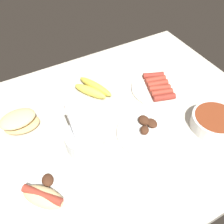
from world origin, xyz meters
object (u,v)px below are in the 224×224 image
at_px(plate_sausages, 158,88).
at_px(bowl_coleslaw, 85,139).
at_px(plate_grilled_meat, 146,131).
at_px(bowl_chili, 215,121).
at_px(plate_hotdog_assembled, 44,199).
at_px(banana_bunch, 93,89).
at_px(bread_stack, 20,122).

distance_m(plate_sausages, bowl_coleslaw, 0.41).
distance_m(plate_grilled_meat, bowl_chili, 0.25).
distance_m(plate_hotdog_assembled, plate_grilled_meat, 0.41).
bearing_deg(banana_bunch, plate_grilled_meat, 103.35).
bearing_deg(bowl_chili, bowl_coleslaw, -18.59).
distance_m(plate_sausages, plate_grilled_meat, 0.25).
bearing_deg(bowl_chili, plate_sausages, -77.65).
bearing_deg(plate_sausages, plate_hotdog_assembled, 22.33).
bearing_deg(plate_grilled_meat, plate_sausages, -136.21).
distance_m(banana_bunch, plate_grilled_meat, 0.30).
height_order(plate_hotdog_assembled, bowl_chili, plate_hotdog_assembled).
xyz_separation_m(banana_bunch, plate_hotdog_assembled, (0.34, 0.36, -0.00)).
relative_size(plate_sausages, bowl_coleslaw, 1.42).
distance_m(banana_bunch, bowl_coleslaw, 0.28).
distance_m(plate_hotdog_assembled, bowl_coleslaw, 0.23).
bearing_deg(bowl_chili, plate_grilled_meat, -22.03).
bearing_deg(plate_sausages, banana_bunch, -26.29).
distance_m(banana_bunch, bread_stack, 0.32).
relative_size(bowl_coleslaw, bread_stack, 1.10).
relative_size(bread_stack, bowl_chili, 0.85).
height_order(banana_bunch, plate_hotdog_assembled, plate_hotdog_assembled).
relative_size(plate_grilled_meat, bread_stack, 1.45).
relative_size(banana_bunch, bread_stack, 1.23).
xyz_separation_m(plate_sausages, bowl_coleslaw, (0.39, 0.11, 0.02)).
relative_size(plate_sausages, banana_bunch, 1.26).
height_order(banana_bunch, bowl_chili, bowl_chili).
bearing_deg(plate_sausages, bread_stack, -7.24).
height_order(plate_hotdog_assembled, bread_stack, bread_stack).
xyz_separation_m(plate_sausages, plate_grilled_meat, (0.18, 0.17, -0.00)).
bearing_deg(plate_hotdog_assembled, bread_stack, -93.45).
bearing_deg(plate_hotdog_assembled, plate_grilled_meat, -170.23).
height_order(bowl_coleslaw, plate_grilled_meat, bowl_coleslaw).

